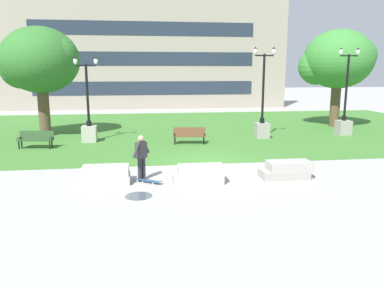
{
  "coord_description": "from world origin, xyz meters",
  "views": [
    {
      "loc": [
        -2.87,
        -15.69,
        4.05
      ],
      "look_at": [
        -0.97,
        -1.4,
        1.2
      ],
      "focal_mm": 35.0,
      "sensor_mm": 36.0,
      "label": 1
    }
  ],
  "objects": [
    {
      "name": "concrete_block_right",
      "position": [
        2.52,
        -2.46,
        0.31
      ],
      "size": [
        1.93,
        0.9,
        0.64
      ],
      "color": "#9E9991",
      "rests_on": "ground"
    },
    {
      "name": "concrete_block_left",
      "position": [
        -0.88,
        -2.66,
        0.31
      ],
      "size": [
        1.84,
        0.9,
        0.64
      ],
      "color": "#BCB7B2",
      "rests_on": "ground"
    },
    {
      "name": "lamp_post_center",
      "position": [
        4.26,
        5.92,
        1.1
      ],
      "size": [
        1.32,
        0.8,
        5.37
      ],
      "color": "gray",
      "rests_on": "grass_lawn"
    },
    {
      "name": "ground_plane",
      "position": [
        0.0,
        0.0,
        0.0
      ],
      "size": [
        140.0,
        140.0,
        0.0
      ],
      "primitive_type": "plane",
      "color": "#A3A09B"
    },
    {
      "name": "person_skateboarder",
      "position": [
        -2.96,
        -2.11,
        0.97
      ],
      "size": [
        0.67,
        0.97,
        1.71
      ],
      "color": "#28282D",
      "rests_on": "ground"
    },
    {
      "name": "skateboard",
      "position": [
        -2.68,
        -2.47,
        0.09
      ],
      "size": [
        0.95,
        0.75,
        0.14
      ],
      "color": "#2D4C75",
      "rests_on": "ground"
    },
    {
      "name": "grass_lawn",
      "position": [
        0.0,
        10.0,
        0.01
      ],
      "size": [
        40.0,
        20.0,
        0.02
      ],
      "primitive_type": "cube",
      "color": "#3D752D",
      "rests_on": "ground"
    },
    {
      "name": "lamp_post_right",
      "position": [
        9.77,
        6.35,
        1.1
      ],
      "size": [
        1.32,
        0.8,
        5.39
      ],
      "color": "gray",
      "rests_on": "grass_lawn"
    },
    {
      "name": "tree_far_right",
      "position": [
        10.87,
        9.75,
        4.74
      ],
      "size": [
        5.08,
        4.83,
        6.85
      ],
      "color": "brown",
      "rests_on": "grass_lawn"
    },
    {
      "name": "lamp_post_left",
      "position": [
        -5.92,
        6.04,
        1.0
      ],
      "size": [
        1.32,
        0.8,
        4.78
      ],
      "color": "#ADA89E",
      "rests_on": "grass_lawn"
    },
    {
      "name": "park_bench_near_left",
      "position": [
        -0.32,
        4.67,
        0.54
      ],
      "size": [
        1.85,
        0.74,
        0.9
      ],
      "color": "brown",
      "rests_on": "grass_lawn"
    },
    {
      "name": "building_facade_distant",
      "position": [
        -2.48,
        24.5,
        6.06
      ],
      "size": [
        30.3,
        1.03,
        12.12
      ],
      "color": "gray",
      "rests_on": "ground"
    },
    {
      "name": "park_bench_near_right",
      "position": [
        -8.45,
        4.49,
        0.54
      ],
      "size": [
        1.85,
        0.76,
        0.9
      ],
      "color": "#284723",
      "rests_on": "grass_lawn"
    },
    {
      "name": "concrete_block_center",
      "position": [
        -4.27,
        -2.3,
        0.31
      ],
      "size": [
        1.8,
        0.9,
        0.64
      ],
      "color": "#BCB7B2",
      "rests_on": "ground"
    },
    {
      "name": "tree_far_left",
      "position": [
        -8.95,
        8.31,
        4.57
      ],
      "size": [
        4.86,
        4.63,
        6.6
      ],
      "color": "brown",
      "rests_on": "grass_lawn"
    },
    {
      "name": "puddle",
      "position": [
        -3.07,
        -3.88,
        0.0
      ],
      "size": [
        0.9,
        0.9,
        0.01
      ],
      "primitive_type": "cylinder",
      "color": "#47515B",
      "rests_on": "ground"
    }
  ]
}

